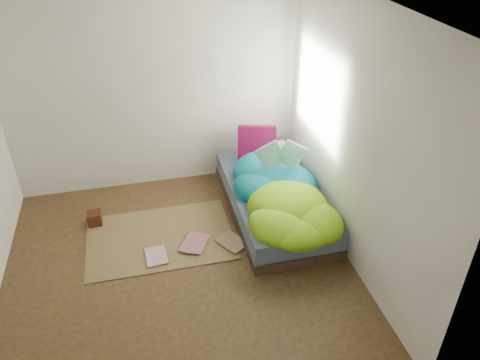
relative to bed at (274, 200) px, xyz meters
The scene contains 12 objects.
ground 1.43m from the bed, 149.45° to the right, with size 3.50×3.50×0.00m, color #3B2C17.
room_walls 2.02m from the bed, 149.42° to the right, with size 3.54×3.54×2.62m.
bed is the anchor object (origin of this frame).
duvet 0.41m from the bed, 90.00° to the right, with size 0.96×1.84×0.34m, color #085E80, non-canonical shape.
rug 1.39m from the bed, behind, with size 1.60×1.10×0.01m, color brown.
pillow_floral 0.75m from the bed, 76.46° to the left, with size 0.51×0.32×0.11m, color silver.
pillow_magenta 0.77m from the bed, 93.26° to the left, with size 0.48×0.15×0.48m, color #46041F.
open_book 0.67m from the bed, 41.48° to the left, with size 0.47×0.10×0.29m, color #358C2D, non-canonical shape.
wooden_box 2.09m from the bed, behind, with size 0.15×0.15×0.15m, color #35160C.
floor_book_a 1.63m from the bed, 162.35° to the right, with size 0.22×0.30×0.02m, color silver.
floor_book_b 1.18m from the bed, 164.05° to the right, with size 0.26×0.34×0.03m, color #CC767A.
floor_book_c 0.89m from the bed, 143.66° to the right, with size 0.24×0.33×0.02m, color tan.
Camera 1 is at (-0.23, -3.58, 3.38)m, focal length 35.00 mm.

